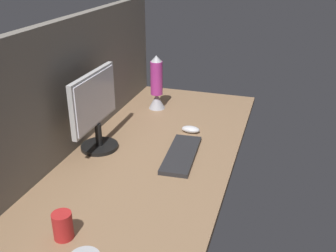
# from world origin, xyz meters

# --- Properties ---
(ground_plane) EXTENTS (1.80, 0.80, 0.03)m
(ground_plane) POSITION_xyz_m (0.00, 0.00, -0.01)
(ground_plane) COLOR #8C6B4C
(cubicle_wall_back) EXTENTS (1.80, 0.05, 0.61)m
(cubicle_wall_back) POSITION_xyz_m (0.00, 0.38, 0.30)
(cubicle_wall_back) COLOR slate
(cubicle_wall_back) RESTS_ON ground_plane
(monitor) EXTENTS (0.39, 0.18, 0.38)m
(monitor) POSITION_xyz_m (-0.04, 0.25, 0.21)
(monitor) COLOR black
(monitor) RESTS_ON ground_plane
(keyboard) EXTENTS (0.38, 0.16, 0.02)m
(keyboard) POSITION_xyz_m (-0.00, -0.16, 0.01)
(keyboard) COLOR #262628
(keyboard) RESTS_ON ground_plane
(mouse) EXTENTS (0.06, 0.10, 0.03)m
(mouse) POSITION_xyz_m (0.27, -0.13, 0.02)
(mouse) COLOR silver
(mouse) RESTS_ON ground_plane
(mug_red_plastic) EXTENTS (0.07, 0.07, 0.10)m
(mug_red_plastic) POSITION_xyz_m (-0.65, 0.07, 0.05)
(mug_red_plastic) COLOR red
(mug_red_plastic) RESTS_ON ground_plane
(lava_lamp) EXTENTS (0.10, 0.10, 0.32)m
(lava_lamp) POSITION_xyz_m (0.54, 0.15, 0.14)
(lava_lamp) COLOR #A5A5AD
(lava_lamp) RESTS_ON ground_plane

